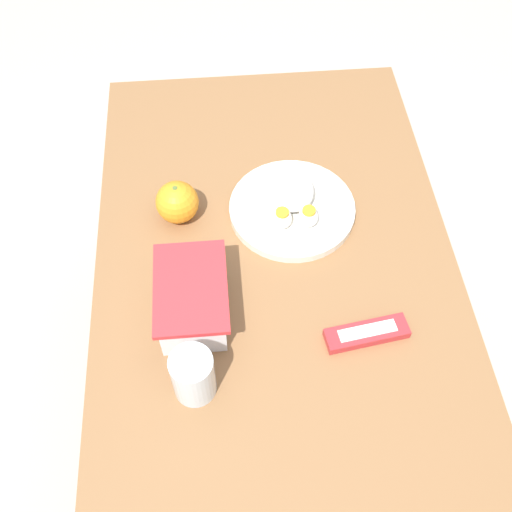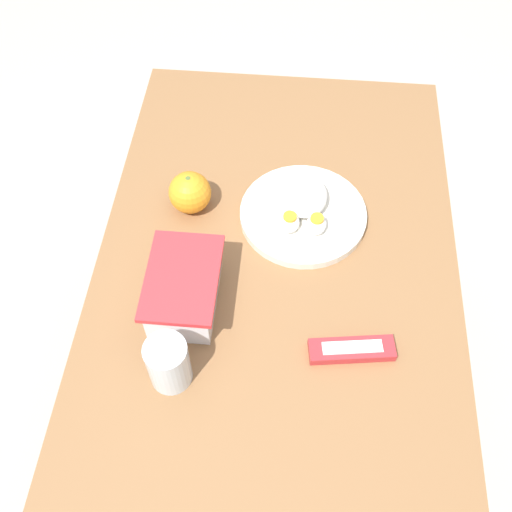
% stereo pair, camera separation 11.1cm
% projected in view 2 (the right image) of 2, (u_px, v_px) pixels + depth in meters
% --- Properties ---
extents(ground_plane, '(10.00, 10.00, 0.00)m').
position_uv_depth(ground_plane, '(270.00, 399.00, 1.73)').
color(ground_plane, '#B2A899').
extents(table, '(1.08, 0.69, 0.72)m').
position_uv_depth(table, '(276.00, 283.00, 1.22)').
color(table, brown).
rests_on(table, ground_plane).
extents(food_container, '(0.19, 0.13, 0.08)m').
position_uv_depth(food_container, '(184.00, 290.00, 1.06)').
color(food_container, white).
rests_on(food_container, table).
extents(orange_fruit, '(0.08, 0.08, 0.08)m').
position_uv_depth(orange_fruit, '(190.00, 192.00, 1.19)').
color(orange_fruit, orange).
rests_on(orange_fruit, table).
extents(rice_plate, '(0.25, 0.25, 0.06)m').
position_uv_depth(rice_plate, '(303.00, 210.00, 1.19)').
color(rice_plate, silver).
rests_on(rice_plate, table).
extents(candy_bar, '(0.06, 0.15, 0.02)m').
position_uv_depth(candy_bar, '(352.00, 350.00, 1.03)').
color(candy_bar, '#B7282D').
rests_on(candy_bar, table).
extents(drinking_glass, '(0.07, 0.07, 0.10)m').
position_uv_depth(drinking_glass, '(168.00, 363.00, 0.97)').
color(drinking_glass, silver).
rests_on(drinking_glass, table).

